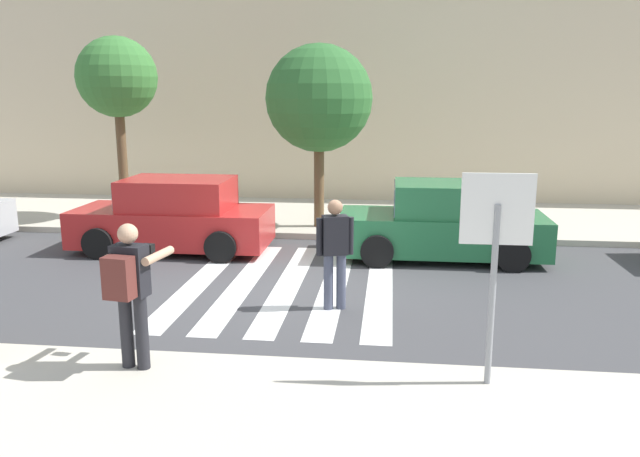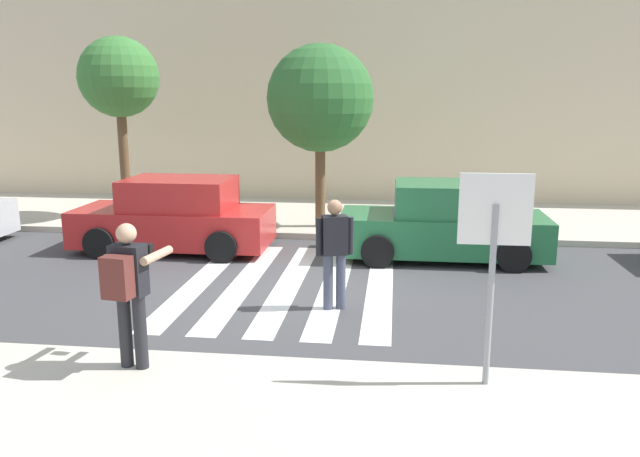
% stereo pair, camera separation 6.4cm
% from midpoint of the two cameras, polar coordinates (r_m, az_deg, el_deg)
% --- Properties ---
extents(ground_plane, '(120.00, 120.00, 0.00)m').
position_cam_midpoint_polar(ground_plane, '(10.87, -3.21, -5.37)').
color(ground_plane, '#424244').
extents(sidewalk_far, '(60.00, 4.80, 0.14)m').
position_cam_midpoint_polar(sidewalk_far, '(16.62, 0.26, 1.10)').
color(sidewalk_far, beige).
rests_on(sidewalk_far, ground).
extents(building_facade_far, '(56.00, 4.00, 7.29)m').
position_cam_midpoint_polar(building_facade_far, '(20.69, 1.64, 13.25)').
color(building_facade_far, beige).
rests_on(building_facade_far, ground).
extents(crosswalk_stripe_0, '(0.44, 5.20, 0.01)m').
position_cam_midpoint_polar(crosswalk_stripe_0, '(11.43, -11.00, -4.69)').
color(crosswalk_stripe_0, silver).
rests_on(crosswalk_stripe_0, ground).
extents(crosswalk_stripe_1, '(0.44, 5.20, 0.01)m').
position_cam_midpoint_polar(crosswalk_stripe_1, '(11.21, -7.08, -4.87)').
color(crosswalk_stripe_1, silver).
rests_on(crosswalk_stripe_1, ground).
extents(crosswalk_stripe_2, '(0.44, 5.20, 0.01)m').
position_cam_midpoint_polar(crosswalk_stripe_2, '(11.06, -3.03, -5.04)').
color(crosswalk_stripe_2, silver).
rests_on(crosswalk_stripe_2, ground).
extents(crosswalk_stripe_3, '(0.44, 5.20, 0.01)m').
position_cam_midpoint_polar(crosswalk_stripe_3, '(10.96, 1.11, -5.19)').
color(crosswalk_stripe_3, silver).
rests_on(crosswalk_stripe_3, ground).
extents(crosswalk_stripe_4, '(0.44, 5.20, 0.01)m').
position_cam_midpoint_polar(crosswalk_stripe_4, '(10.92, 5.32, -5.31)').
color(crosswalk_stripe_4, silver).
rests_on(crosswalk_stripe_4, ground).
extents(stop_sign, '(0.76, 0.08, 2.34)m').
position_cam_midpoint_polar(stop_sign, '(6.83, 15.53, -0.45)').
color(stop_sign, gray).
rests_on(stop_sign, sidewalk_near).
extents(photographer_with_backpack, '(0.66, 0.90, 1.72)m').
position_cam_midpoint_polar(photographer_with_backpack, '(7.45, -17.24, -4.87)').
color(photographer_with_backpack, '#232328').
rests_on(photographer_with_backpack, sidewalk_near).
extents(pedestrian_crossing, '(0.56, 0.34, 1.72)m').
position_cam_midpoint_polar(pedestrian_crossing, '(9.53, 1.18, -1.81)').
color(pedestrian_crossing, '#474C60').
rests_on(pedestrian_crossing, ground).
extents(parked_car_red, '(4.10, 1.92, 1.55)m').
position_cam_midpoint_polar(parked_car_red, '(13.56, -13.30, 1.03)').
color(parked_car_red, red).
rests_on(parked_car_red, ground).
extents(parked_car_green, '(4.10, 1.92, 1.55)m').
position_cam_midpoint_polar(parked_car_green, '(12.81, 11.11, 0.48)').
color(parked_car_green, '#236B3D').
rests_on(parked_car_green, ground).
extents(street_tree_west, '(1.97, 1.97, 4.53)m').
position_cam_midpoint_polar(street_tree_west, '(16.54, -18.17, 12.87)').
color(street_tree_west, brown).
rests_on(street_tree_west, sidewalk_far).
extents(street_tree_center, '(2.49, 2.49, 4.28)m').
position_cam_midpoint_polar(street_tree_center, '(14.76, -0.22, 11.76)').
color(street_tree_center, brown).
rests_on(street_tree_center, sidewalk_far).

